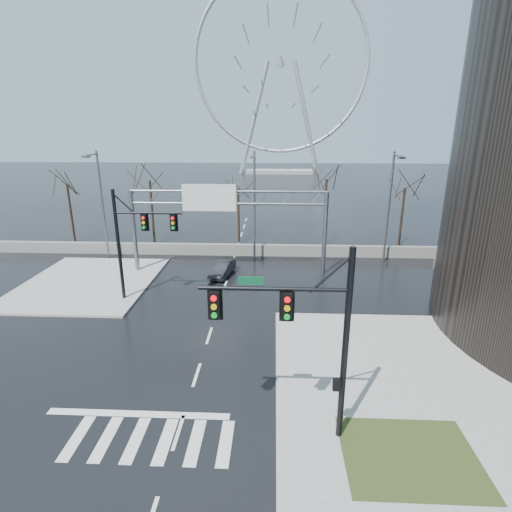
# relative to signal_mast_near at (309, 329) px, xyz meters

# --- Properties ---
(ground) EXTENTS (260.00, 260.00, 0.00)m
(ground) POSITION_rel_signal_mast_near_xyz_m (-5.14, 4.04, -4.87)
(ground) COLOR black
(ground) RESTS_ON ground
(sidewalk_right_ext) EXTENTS (12.00, 10.00, 0.15)m
(sidewalk_right_ext) POSITION_rel_signal_mast_near_xyz_m (4.86, 6.04, -4.80)
(sidewalk_right_ext) COLOR gray
(sidewalk_right_ext) RESTS_ON ground
(sidewalk_far) EXTENTS (10.00, 12.00, 0.15)m
(sidewalk_far) POSITION_rel_signal_mast_near_xyz_m (-16.14, 16.04, -4.80)
(sidewalk_far) COLOR gray
(sidewalk_far) RESTS_ON ground
(grass_strip) EXTENTS (5.00, 4.00, 0.02)m
(grass_strip) POSITION_rel_signal_mast_near_xyz_m (3.86, -0.96, -4.72)
(grass_strip) COLOR #243516
(grass_strip) RESTS_ON sidewalk_near
(barrier_wall) EXTENTS (52.00, 0.50, 1.10)m
(barrier_wall) POSITION_rel_signal_mast_near_xyz_m (-5.14, 24.04, -4.32)
(barrier_wall) COLOR slate
(barrier_wall) RESTS_ON ground
(signal_mast_near) EXTENTS (5.52, 0.41, 8.00)m
(signal_mast_near) POSITION_rel_signal_mast_near_xyz_m (0.00, 0.00, 0.00)
(signal_mast_near) COLOR black
(signal_mast_near) RESTS_ON ground
(signal_mast_far) EXTENTS (4.72, 0.41, 8.00)m
(signal_mast_far) POSITION_rel_signal_mast_near_xyz_m (-11.01, 13.00, -0.04)
(signal_mast_far) COLOR black
(signal_mast_far) RESTS_ON ground
(sign_gantry) EXTENTS (16.36, 0.40, 7.60)m
(sign_gantry) POSITION_rel_signal_mast_near_xyz_m (-5.52, 19.00, 0.31)
(sign_gantry) COLOR slate
(sign_gantry) RESTS_ON ground
(streetlight_left) EXTENTS (0.50, 2.55, 10.00)m
(streetlight_left) POSITION_rel_signal_mast_near_xyz_m (-17.14, 22.20, 1.01)
(streetlight_left) COLOR slate
(streetlight_left) RESTS_ON ground
(streetlight_mid) EXTENTS (0.50, 2.55, 10.00)m
(streetlight_mid) POSITION_rel_signal_mast_near_xyz_m (-3.14, 22.20, 1.01)
(streetlight_mid) COLOR slate
(streetlight_mid) RESTS_ON ground
(streetlight_right) EXTENTS (0.50, 2.55, 10.00)m
(streetlight_right) POSITION_rel_signal_mast_near_xyz_m (8.86, 22.20, 1.01)
(streetlight_right) COLOR slate
(streetlight_right) RESTS_ON ground
(tree_far_left) EXTENTS (3.50, 3.50, 7.00)m
(tree_far_left) POSITION_rel_signal_mast_near_xyz_m (-23.14, 28.04, 0.70)
(tree_far_left) COLOR black
(tree_far_left) RESTS_ON ground
(tree_left) EXTENTS (3.75, 3.75, 7.50)m
(tree_left) POSITION_rel_signal_mast_near_xyz_m (-14.14, 27.54, 1.10)
(tree_left) COLOR black
(tree_left) RESTS_ON ground
(tree_center) EXTENTS (3.25, 3.25, 6.50)m
(tree_center) POSITION_rel_signal_mast_near_xyz_m (-5.14, 28.54, 0.30)
(tree_center) COLOR black
(tree_center) RESTS_ON ground
(tree_right) EXTENTS (3.90, 3.90, 7.80)m
(tree_right) POSITION_rel_signal_mast_near_xyz_m (3.86, 27.54, 1.34)
(tree_right) COLOR black
(tree_right) RESTS_ON ground
(tree_far_right) EXTENTS (3.40, 3.40, 6.80)m
(tree_far_right) POSITION_rel_signal_mast_near_xyz_m (11.86, 28.04, 0.54)
(tree_far_right) COLOR black
(tree_far_right) RESTS_ON ground
(ferris_wheel) EXTENTS (45.00, 6.00, 50.91)m
(ferris_wheel) POSITION_rel_signal_mast_near_xyz_m (-0.14, 99.04, 21.26)
(ferris_wheel) COLOR gray
(ferris_wheel) RESTS_ON ground
(car) EXTENTS (2.03, 3.89, 1.22)m
(car) POSITION_rel_signal_mast_near_xyz_m (-5.64, 18.29, -4.26)
(car) COLOR black
(car) RESTS_ON ground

